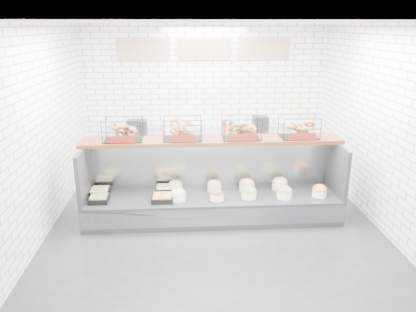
{
  "coord_description": "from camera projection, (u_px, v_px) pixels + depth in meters",
  "views": [
    {
      "loc": [
        -0.46,
        -5.61,
        2.97
      ],
      "look_at": [
        -0.07,
        0.45,
        1.0
      ],
      "focal_mm": 35.0,
      "sensor_mm": 36.0,
      "label": 1
    }
  ],
  "objects": [
    {
      "name": "display_case",
      "position": [
        213.0,
        198.0,
        6.49
      ],
      "size": [
        4.0,
        0.9,
        1.2
      ],
      "color": "black",
      "rests_on": "ground"
    },
    {
      "name": "ground",
      "position": [
        214.0,
        226.0,
        6.26
      ],
      "size": [
        5.5,
        5.5,
        0.0
      ],
      "primitive_type": "plane",
      "color": "black",
      "rests_on": "ground"
    },
    {
      "name": "prep_counter",
      "position": [
        205.0,
        151.0,
        8.43
      ],
      "size": [
        4.0,
        0.6,
        1.2
      ],
      "color": "#93969B",
      "rests_on": "ground"
    },
    {
      "name": "bagel_shelf",
      "position": [
        212.0,
        132.0,
        6.33
      ],
      "size": [
        4.1,
        0.5,
        0.4
      ],
      "color": "#3E1B0D",
      "rests_on": "display_case"
    },
    {
      "name": "room_shell",
      "position": [
        212.0,
        87.0,
        6.2
      ],
      "size": [
        5.02,
        5.51,
        3.01
      ],
      "color": "white",
      "rests_on": "ground"
    }
  ]
}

